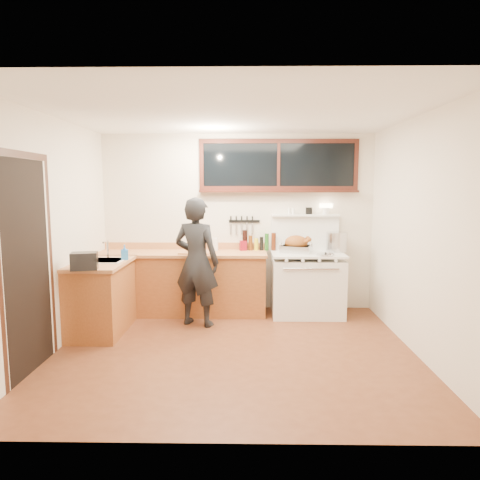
{
  "coord_description": "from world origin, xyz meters",
  "views": [
    {
      "loc": [
        0.14,
        -4.61,
        1.83
      ],
      "look_at": [
        0.05,
        0.85,
        1.15
      ],
      "focal_mm": 32.0,
      "sensor_mm": 36.0,
      "label": 1
    }
  ],
  "objects_px": {
    "vintage_stove": "(307,282)",
    "man": "(197,262)",
    "roast_turkey": "(296,245)",
    "cutting_board": "(196,249)"
  },
  "relations": [
    {
      "from": "vintage_stove",
      "to": "man",
      "type": "xyz_separation_m",
      "value": [
        -1.52,
        -0.5,
        0.38
      ]
    },
    {
      "from": "vintage_stove",
      "to": "roast_turkey",
      "type": "height_order",
      "value": "vintage_stove"
    },
    {
      "from": "vintage_stove",
      "to": "man",
      "type": "distance_m",
      "value": 1.65
    },
    {
      "from": "man",
      "to": "roast_turkey",
      "type": "distance_m",
      "value": 1.47
    },
    {
      "from": "vintage_stove",
      "to": "man",
      "type": "height_order",
      "value": "man"
    },
    {
      "from": "man",
      "to": "cutting_board",
      "type": "xyz_separation_m",
      "value": [
        -0.06,
        0.45,
        0.11
      ]
    },
    {
      "from": "vintage_stove",
      "to": "roast_turkey",
      "type": "bearing_deg",
      "value": 170.54
    },
    {
      "from": "man",
      "to": "roast_turkey",
      "type": "bearing_deg",
      "value": 20.87
    },
    {
      "from": "vintage_stove",
      "to": "man",
      "type": "relative_size",
      "value": 0.93
    },
    {
      "from": "cutting_board",
      "to": "vintage_stove",
      "type": "bearing_deg",
      "value": 1.84
    }
  ]
}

